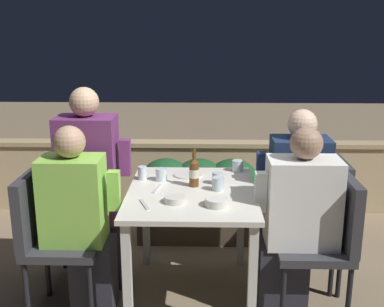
{
  "coord_description": "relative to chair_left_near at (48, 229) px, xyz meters",
  "views": [
    {
      "loc": [
        0.08,
        -2.85,
        1.76
      ],
      "look_at": [
        0.0,
        0.07,
        0.97
      ],
      "focal_mm": 45.0,
      "sensor_mm": 36.0,
      "label": 1
    }
  ],
  "objects": [
    {
      "name": "ground_plane",
      "position": [
        0.88,
        0.16,
        -0.54
      ],
      "size": [
        16.0,
        16.0,
        0.0
      ],
      "primitive_type": "plane",
      "color": "#847056"
    },
    {
      "name": "parapet_wall",
      "position": [
        0.88,
        1.71,
        -0.2
      ],
      "size": [
        9.0,
        0.18,
        0.68
      ],
      "color": "tan",
      "rests_on": "ground_plane"
    },
    {
      "name": "dining_table",
      "position": [
        0.88,
        0.16,
        0.1
      ],
      "size": [
        0.8,
        0.99,
        0.75
      ],
      "color": "silver",
      "rests_on": "ground_plane"
    },
    {
      "name": "planter_hedge",
      "position": [
        0.91,
        1.07,
        -0.16
      ],
      "size": [
        1.0,
        0.47,
        0.69
      ],
      "color": "brown",
      "rests_on": "ground_plane"
    },
    {
      "name": "chair_left_near",
      "position": [
        0.0,
        0.0,
        0.0
      ],
      "size": [
        0.45,
        0.44,
        0.89
      ],
      "color": "#333338",
      "rests_on": "ground_plane"
    },
    {
      "name": "person_green_blouse",
      "position": [
        0.2,
        -0.0,
        0.06
      ],
      "size": [
        0.47,
        0.26,
        1.19
      ],
      "color": "#282833",
      "rests_on": "ground_plane"
    },
    {
      "name": "chair_left_far",
      "position": [
        0.02,
        0.33,
        0.0
      ],
      "size": [
        0.45,
        0.44,
        0.89
      ],
      "color": "#333338",
      "rests_on": "ground_plane"
    },
    {
      "name": "person_purple_stripe",
      "position": [
        0.21,
        0.33,
        0.15
      ],
      "size": [
        0.48,
        0.26,
        1.37
      ],
      "color": "#282833",
      "rests_on": "ground_plane"
    },
    {
      "name": "chair_right_near",
      "position": [
        1.7,
        -0.01,
        0.0
      ],
      "size": [
        0.45,
        0.44,
        0.89
      ],
      "color": "#333338",
      "rests_on": "ground_plane"
    },
    {
      "name": "person_white_polo",
      "position": [
        1.5,
        -0.01,
        0.05
      ],
      "size": [
        0.5,
        0.26,
        1.19
      ],
      "color": "#282833",
      "rests_on": "ground_plane"
    },
    {
      "name": "chair_right_far",
      "position": [
        1.75,
        0.36,
        0.0
      ],
      "size": [
        0.45,
        0.44,
        0.89
      ],
      "color": "#333338",
      "rests_on": "ground_plane"
    },
    {
      "name": "person_navy_jumper",
      "position": [
        1.55,
        0.36,
        0.08
      ],
      "size": [
        0.47,
        0.26,
        1.23
      ],
      "color": "#282833",
      "rests_on": "ground_plane"
    },
    {
      "name": "beer_bottle",
      "position": [
        0.89,
        0.24,
        0.3
      ],
      "size": [
        0.06,
        0.06,
        0.25
      ],
      "color": "brown",
      "rests_on": "dining_table"
    },
    {
      "name": "plate_0",
      "position": [
        0.84,
        0.46,
        0.21
      ],
      "size": [
        0.2,
        0.2,
        0.01
      ],
      "color": "silver",
      "rests_on": "dining_table"
    },
    {
      "name": "bowl_0",
      "position": [
        1.03,
        -0.1,
        0.23
      ],
      "size": [
        0.14,
        0.14,
        0.05
      ],
      "color": "silver",
      "rests_on": "dining_table"
    },
    {
      "name": "bowl_1",
      "position": [
        0.78,
        -0.05,
        0.22
      ],
      "size": [
        0.12,
        0.12,
        0.04
      ],
      "color": "beige",
      "rests_on": "dining_table"
    },
    {
      "name": "glass_cup_0",
      "position": [
        0.67,
        0.35,
        0.24
      ],
      "size": [
        0.08,
        0.08,
        0.08
      ],
      "color": "silver",
      "rests_on": "dining_table"
    },
    {
      "name": "glass_cup_1",
      "position": [
        1.04,
        0.17,
        0.24
      ],
      "size": [
        0.08,
        0.08,
        0.08
      ],
      "color": "silver",
      "rests_on": "dining_table"
    },
    {
      "name": "glass_cup_2",
      "position": [
        0.54,
        0.37,
        0.25
      ],
      "size": [
        0.06,
        0.06,
        0.09
      ],
      "color": "silver",
      "rests_on": "dining_table"
    },
    {
      "name": "glass_cup_3",
      "position": [
        1.04,
        0.29,
        0.24
      ],
      "size": [
        0.07,
        0.07,
        0.08
      ],
      "color": "silver",
      "rests_on": "dining_table"
    },
    {
      "name": "glass_cup_4",
      "position": [
        1.19,
        0.57,
        0.24
      ],
      "size": [
        0.08,
        0.08,
        0.08
      ],
      "color": "silver",
      "rests_on": "dining_table"
    },
    {
      "name": "fork_0",
      "position": [
        0.66,
        0.18,
        0.21
      ],
      "size": [
        0.05,
        0.17,
        0.01
      ],
      "color": "silver",
      "rests_on": "dining_table"
    },
    {
      "name": "fork_1",
      "position": [
        0.61,
        -0.1,
        0.21
      ],
      "size": [
        0.08,
        0.17,
        0.01
      ],
      "color": "silver",
      "rests_on": "dining_table"
    },
    {
      "name": "potted_plant",
      "position": [
        1.92,
        0.86,
        -0.1
      ],
      "size": [
        0.31,
        0.31,
        0.72
      ],
      "color": "#B2A899",
      "rests_on": "ground_plane"
    }
  ]
}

